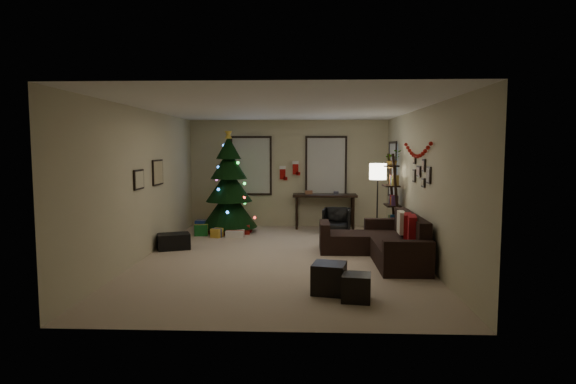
{
  "coord_description": "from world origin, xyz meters",
  "views": [
    {
      "loc": [
        0.45,
        -8.45,
        2.0
      ],
      "look_at": [
        0.1,
        0.6,
        1.15
      ],
      "focal_mm": 29.34,
      "sensor_mm": 36.0,
      "label": 1
    }
  ],
  "objects_px": {
    "desk_chair": "(337,220)",
    "bookshelf": "(393,199)",
    "christmas_tree": "(229,189)",
    "desk": "(325,198)",
    "sofa": "(384,243)"
  },
  "relations": [
    {
      "from": "desk_chair",
      "to": "bookshelf",
      "type": "distance_m",
      "value": 1.64
    },
    {
      "from": "christmas_tree",
      "to": "desk_chair",
      "type": "distance_m",
      "value": 2.66
    },
    {
      "from": "desk",
      "to": "desk_chair",
      "type": "distance_m",
      "value": 0.83
    },
    {
      "from": "desk_chair",
      "to": "desk",
      "type": "bearing_deg",
      "value": 119.74
    },
    {
      "from": "bookshelf",
      "to": "sofa",
      "type": "bearing_deg",
      "value": -106.13
    },
    {
      "from": "desk",
      "to": "bookshelf",
      "type": "distance_m",
      "value": 2.18
    },
    {
      "from": "sofa",
      "to": "bookshelf",
      "type": "distance_m",
      "value": 1.68
    },
    {
      "from": "christmas_tree",
      "to": "desk",
      "type": "xyz_separation_m",
      "value": [
        2.3,
        0.61,
        -0.28
      ]
    },
    {
      "from": "bookshelf",
      "to": "christmas_tree",
      "type": "bearing_deg",
      "value": 163.8
    },
    {
      "from": "christmas_tree",
      "to": "desk_chair",
      "type": "xyz_separation_m",
      "value": [
        2.56,
        -0.04,
        -0.73
      ]
    },
    {
      "from": "bookshelf",
      "to": "desk_chair",
      "type": "bearing_deg",
      "value": 137.51
    },
    {
      "from": "desk_chair",
      "to": "bookshelf",
      "type": "bearing_deg",
      "value": -34.64
    },
    {
      "from": "christmas_tree",
      "to": "sofa",
      "type": "xyz_separation_m",
      "value": [
        3.25,
        -2.56,
        -0.76
      ]
    },
    {
      "from": "christmas_tree",
      "to": "desk_chair",
      "type": "bearing_deg",
      "value": -0.89
    },
    {
      "from": "desk",
      "to": "desk_chair",
      "type": "height_order",
      "value": "desk"
    }
  ]
}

